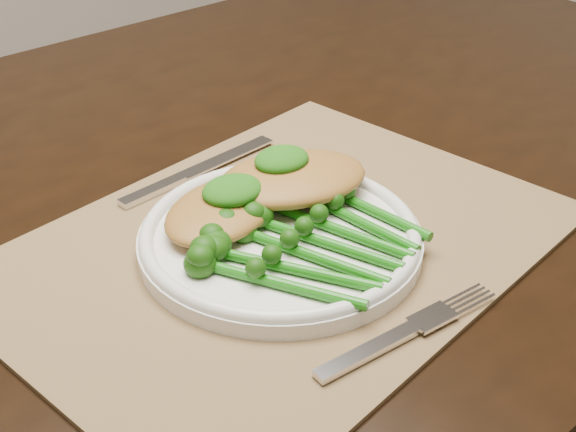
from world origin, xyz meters
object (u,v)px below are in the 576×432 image
dining_table (220,423)px  chicken_fillet_left (221,210)px  dinner_plate (280,237)px  placemat (281,246)px  broccolini_bundle (326,243)px

dining_table → chicken_fillet_left: (-0.05, -0.12, 0.40)m
dinner_plate → chicken_fillet_left: 0.06m
chicken_fillet_left → placemat: bearing=-74.1°
chicken_fillet_left → broccolini_bundle: 0.10m
placemat → chicken_fillet_left: size_ratio=4.03×
dining_table → dinner_plate: dinner_plate is taller
dining_table → dinner_plate: (-0.01, -0.17, 0.39)m
dining_table → broccolini_bundle: size_ratio=7.41×
placemat → chicken_fillet_left: 0.06m
dining_table → chicken_fillet_left: chicken_fillet_left is taller
dining_table → placemat: 0.41m
dinner_plate → placemat: bearing=52.1°
dining_table → broccolini_bundle: 0.45m
chicken_fillet_left → dining_table: bearing=41.8°
dining_table → placemat: placemat is taller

